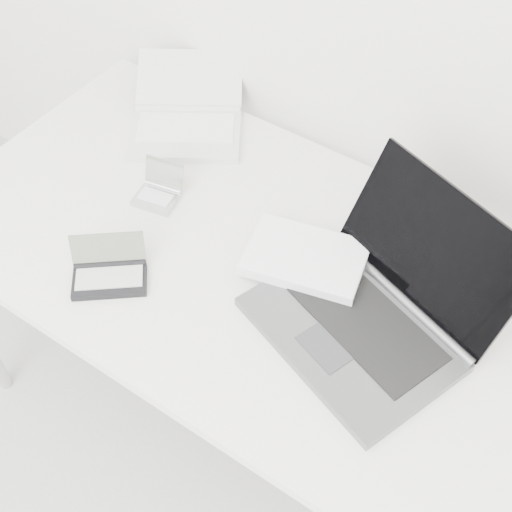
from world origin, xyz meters
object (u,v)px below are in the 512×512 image
Objects in this scene: netbook_open_white at (187,118)px; palmtop_charcoal at (109,273)px; laptop_large at (358,296)px; desk at (277,281)px.

palmtop_charcoal is (0.18, -0.50, -0.01)m from netbook_open_white.
laptop_large is 0.71m from netbook_open_white.
laptop_large reaches higher than desk.
laptop_large is 0.53m from palmtop_charcoal.
palmtop_charcoal is at bearing -103.42° from netbook_open_white.
laptop_large is at bearing -55.56° from netbook_open_white.
laptop_large is (0.19, 0.00, 0.09)m from desk.
palmtop_charcoal is (-0.47, -0.23, -0.03)m from laptop_large.
desk is 3.57× the size of netbook_open_white.
desk is at bearing -160.57° from laptop_large.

